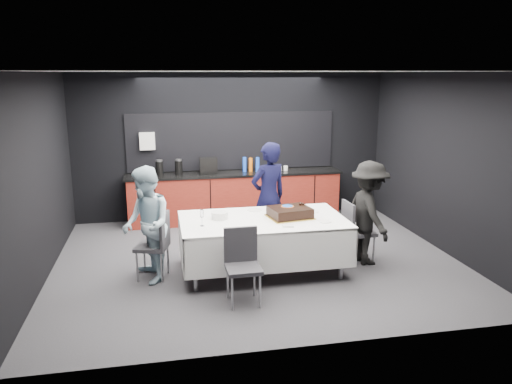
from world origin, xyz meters
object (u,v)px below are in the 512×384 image
(plate_stack, at_px, (220,215))
(person_right, at_px, (369,213))
(party_table, at_px, (263,228))
(chair_near, at_px, (242,260))
(person_left, at_px, (146,225))
(person_center, at_px, (269,197))
(chair_left, at_px, (157,241))
(champagne_flute, at_px, (202,215))
(cake_assembly, at_px, (290,212))
(chair_right, at_px, (354,227))

(plate_stack, distance_m, person_right, 2.20)
(person_right, bearing_deg, party_table, 88.18)
(chair_near, relative_size, person_left, 0.58)
(party_table, height_order, person_center, person_center)
(chair_left, distance_m, person_right, 3.09)
(chair_near, bearing_deg, champagne_flute, 120.53)
(party_table, xyz_separation_m, chair_near, (-0.45, -0.89, -0.11))
(champagne_flute, xyz_separation_m, person_left, (-0.73, 0.15, -0.15))
(champagne_flute, bearing_deg, person_right, 4.48)
(chair_near, bearing_deg, person_left, 143.29)
(cake_assembly, relative_size, chair_left, 0.72)
(party_table, height_order, plate_stack, plate_stack)
(party_table, xyz_separation_m, person_center, (0.28, 0.87, 0.23))
(champagne_flute, height_order, person_right, person_right)
(cake_assembly, distance_m, person_left, 2.00)
(cake_assembly, relative_size, chair_near, 0.72)
(chair_right, bearing_deg, person_right, -25.42)
(chair_right, height_order, person_center, person_center)
(person_left, bearing_deg, person_center, 101.35)
(plate_stack, xyz_separation_m, chair_near, (0.15, -1.01, -0.30))
(plate_stack, relative_size, person_left, 0.15)
(plate_stack, xyz_separation_m, champagne_flute, (-0.27, -0.29, 0.11))
(plate_stack, bearing_deg, chair_near, -81.53)
(person_left, bearing_deg, cake_assembly, 76.39)
(chair_left, bearing_deg, person_center, 25.44)
(chair_left, bearing_deg, person_left, -153.14)
(person_right, bearing_deg, champagne_flute, 91.96)
(cake_assembly, bearing_deg, chair_near, -133.48)
(cake_assembly, height_order, champagne_flute, champagne_flute)
(champagne_flute, relative_size, person_left, 0.14)
(cake_assembly, xyz_separation_m, chair_left, (-1.86, 0.05, -0.32))
(plate_stack, bearing_deg, person_left, -171.81)
(chair_right, bearing_deg, plate_stack, 179.68)
(party_table, bearing_deg, chair_near, -116.67)
(person_right, bearing_deg, person_left, 88.34)
(chair_left, bearing_deg, chair_near, -42.23)
(person_left, relative_size, person_right, 1.03)
(party_table, relative_size, plate_stack, 9.77)
(champagne_flute, xyz_separation_m, chair_right, (2.30, 0.28, -0.40))
(chair_near, height_order, person_left, person_left)
(party_table, bearing_deg, plate_stack, 169.01)
(plate_stack, xyz_separation_m, person_center, (0.87, 0.75, 0.04))
(cake_assembly, relative_size, plate_stack, 2.82)
(party_table, relative_size, person_left, 1.46)
(plate_stack, xyz_separation_m, person_right, (2.20, -0.10, -0.06))
(plate_stack, xyz_separation_m, chair_left, (-0.88, -0.08, -0.30))
(party_table, relative_size, cake_assembly, 3.47)
(champagne_flute, bearing_deg, person_left, 168.80)
(chair_right, distance_m, person_right, 0.31)
(cake_assembly, bearing_deg, champagne_flute, -172.51)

